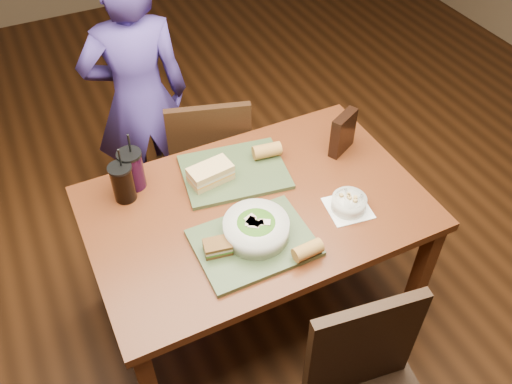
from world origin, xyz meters
TOP-DOWN VIEW (x-y plane):
  - ground at (0.00, 0.00)m, footprint 6.00×6.00m
  - dining_table at (0.00, 0.00)m, footprint 1.30×0.85m
  - chair_far at (0.01, 0.60)m, footprint 0.48×0.48m
  - diner at (-0.19, 0.93)m, footprint 0.55×0.38m
  - tray_near at (-0.09, -0.18)m, footprint 0.42×0.32m
  - tray_far at (-0.00, 0.20)m, footprint 0.46×0.38m
  - salad_bowl at (-0.07, -0.15)m, footprint 0.24×0.24m
  - soup_bowl at (0.31, -0.17)m, footprint 0.18×0.18m
  - sandwich_near at (-0.23, -0.16)m, footprint 0.11×0.08m
  - sandwich_far at (-0.11, 0.19)m, footprint 0.18×0.12m
  - baguette_near at (0.05, -0.32)m, footprint 0.11×0.06m
  - baguette_far at (0.16, 0.22)m, footprint 0.13×0.08m
  - cup_cola at (-0.44, 0.26)m, footprint 0.09×0.09m
  - cup_berry at (-0.39, 0.31)m, footprint 0.10×0.10m
  - chip_bag at (0.47, 0.14)m, footprint 0.15×0.10m

SIDE VIEW (x-z plane):
  - ground at x=0.00m, z-range 0.00..0.00m
  - chair_far at x=0.01m, z-range 0.05..0.93m
  - dining_table at x=0.00m, z-range 0.28..1.03m
  - diner at x=-0.19m, z-range 0.00..1.42m
  - tray_near at x=-0.09m, z-range 0.75..0.77m
  - tray_far at x=0.00m, z-range 0.75..0.77m
  - soup_bowl at x=0.31m, z-range 0.75..0.81m
  - sandwich_near at x=-0.23m, z-range 0.77..0.81m
  - baguette_near at x=0.05m, z-range 0.77..0.82m
  - baguette_far at x=0.16m, z-range 0.77..0.83m
  - sandwich_far at x=-0.11m, z-range 0.77..0.84m
  - salad_bowl at x=-0.07m, z-range 0.77..0.85m
  - cup_cola at x=-0.44m, z-range 0.71..0.96m
  - cup_berry at x=-0.39m, z-range 0.70..0.97m
  - chip_bag at x=0.47m, z-range 0.75..0.94m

